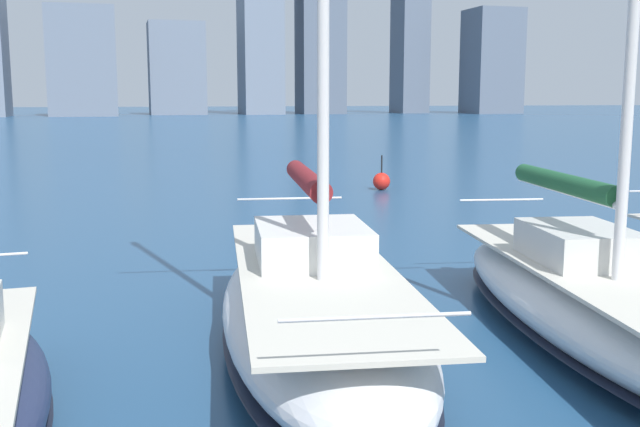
# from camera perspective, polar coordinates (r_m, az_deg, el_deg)

# --- Properties ---
(city_skyline) EXTENTS (171.44, 20.17, 50.59)m
(city_skyline) POSITION_cam_1_polar(r_m,az_deg,el_deg) (162.07, -12.12, 13.10)
(city_skyline) COLOR slate
(city_skyline) RESTS_ON ground
(sailboat_forest) EXTENTS (3.84, 9.56, 10.50)m
(sailboat_forest) POSITION_cam_1_polar(r_m,az_deg,el_deg) (12.29, 19.98, -6.11)
(sailboat_forest) COLOR silver
(sailboat_forest) RESTS_ON ground
(sailboat_maroon) EXTENTS (3.90, 9.19, 10.98)m
(sailboat_maroon) POSITION_cam_1_polar(r_m,az_deg,el_deg) (11.01, -0.28, -7.00)
(sailboat_maroon) COLOR white
(sailboat_maroon) RESTS_ON ground
(channel_buoy) EXTENTS (0.70, 0.70, 1.40)m
(channel_buoy) POSITION_cam_1_polar(r_m,az_deg,el_deg) (30.42, 4.71, 2.47)
(channel_buoy) COLOR red
(channel_buoy) RESTS_ON ground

